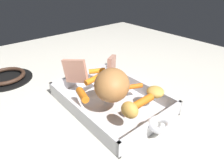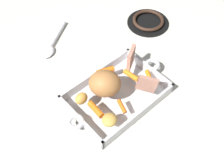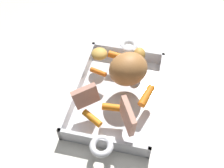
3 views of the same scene
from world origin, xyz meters
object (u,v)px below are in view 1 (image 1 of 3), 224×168
(pork_roast, at_px, (112,85))
(potato_whole, at_px, (155,92))
(roast_slice_thick, at_px, (75,71))
(potato_corner, at_px, (130,110))
(baby_carrot_northwest, at_px, (135,86))
(stove_burner_rear, at_px, (6,77))
(baby_carrot_center_right, at_px, (142,102))
(roasting_dish, at_px, (111,100))
(baby_carrot_long, at_px, (97,71))
(baby_carrot_center_left, at_px, (93,79))
(roast_slice_thin, at_px, (112,66))
(baby_carrot_short, at_px, (82,95))

(pork_roast, height_order, potato_whole, pork_roast)
(roast_slice_thick, xyz_separation_m, potato_corner, (0.24, 0.01, -0.02))
(baby_carrot_northwest, bearing_deg, stove_burner_rear, -147.15)
(baby_carrot_center_right, distance_m, baby_carrot_northwest, 0.09)
(roasting_dish, bearing_deg, baby_carrot_center_right, 8.80)
(pork_roast, distance_m, potato_corner, 0.10)
(baby_carrot_long, xyz_separation_m, baby_carrot_center_left, (0.05, -0.05, 0.00))
(baby_carrot_long, xyz_separation_m, baby_carrot_northwest, (0.16, 0.03, -0.00))
(baby_carrot_center_left, bearing_deg, baby_carrot_northwest, 32.46)
(roasting_dish, relative_size, roast_slice_thin, 6.36)
(pork_roast, height_order, baby_carrot_short, pork_roast)
(roast_slice_thin, relative_size, baby_carrot_center_left, 1.06)
(baby_carrot_short, distance_m, baby_carrot_center_left, 0.10)
(roasting_dish, bearing_deg, roast_slice_thin, 138.08)
(roast_slice_thin, relative_size, baby_carrot_short, 1.02)
(roast_slice_thin, distance_m, baby_carrot_center_right, 0.20)
(potato_whole, height_order, potato_corner, potato_corner)
(roast_slice_thin, relative_size, baby_carrot_long, 1.18)
(pork_roast, relative_size, baby_carrot_center_right, 1.60)
(potato_whole, height_order, stove_burner_rear, potato_whole)
(roasting_dish, distance_m, baby_carrot_northwest, 0.09)
(pork_roast, bearing_deg, baby_carrot_long, 157.97)
(roast_slice_thick, bearing_deg, stove_burner_rear, -149.79)
(baby_carrot_short, relative_size, potato_whole, 1.32)
(baby_carrot_center_right, relative_size, baby_carrot_northwest, 1.36)
(potato_whole, bearing_deg, baby_carrot_long, -170.18)
(roast_slice_thin, height_order, potato_corner, roast_slice_thin)
(baby_carrot_long, distance_m, stove_burner_rear, 0.37)
(baby_carrot_center_right, bearing_deg, baby_carrot_center_left, -172.44)
(baby_carrot_northwest, xyz_separation_m, potato_whole, (0.07, 0.01, 0.01))
(baby_carrot_center_right, bearing_deg, baby_carrot_short, -142.12)
(roasting_dish, height_order, baby_carrot_center_left, baby_carrot_center_left)
(pork_roast, bearing_deg, roast_slice_thin, 140.21)
(baby_carrot_center_left, height_order, potato_corner, potato_corner)
(baby_carrot_long, relative_size, baby_carrot_center_right, 0.82)
(pork_roast, height_order, roast_slice_thick, pork_roast)
(baby_carrot_center_left, bearing_deg, roast_slice_thin, 88.67)
(potato_whole, bearing_deg, baby_carrot_northwest, -168.62)
(roast_slice_thick, distance_m, stove_burner_rear, 0.33)
(pork_roast, bearing_deg, stove_burner_rear, -156.43)
(baby_carrot_center_right, distance_m, potato_corner, 0.06)
(baby_carrot_short, bearing_deg, baby_carrot_center_right, 37.88)
(baby_carrot_center_right, bearing_deg, stove_burner_rear, -155.72)
(baby_carrot_long, xyz_separation_m, potato_whole, (0.23, 0.04, 0.01))
(roast_slice_thin, distance_m, baby_carrot_long, 0.06)
(roast_slice_thick, height_order, potato_whole, roast_slice_thick)
(roast_slice_thick, relative_size, potato_whole, 1.54)
(pork_roast, xyz_separation_m, roast_slice_thin, (-0.11, 0.09, -0.01))
(potato_whole, bearing_deg, baby_carrot_center_right, -84.89)
(baby_carrot_long, bearing_deg, potato_whole, 9.82)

